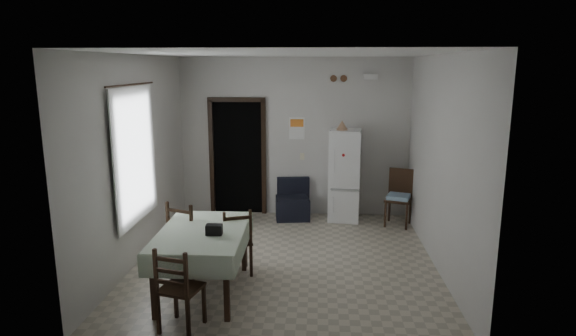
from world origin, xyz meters
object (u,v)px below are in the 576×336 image
Objects in this scene: corner_chair at (399,198)px; dining_chair_near_head at (181,287)px; dining_table at (203,262)px; dining_chair_far_right at (236,241)px; dining_chair_far_left at (189,236)px; navy_seat at (293,199)px; fridge at (345,175)px.

corner_chair is 1.04× the size of dining_chair_near_head.
corner_chair is at bearing 43.48° from dining_table.
corner_chair reaches higher than dining_chair_far_right.
dining_table is at bearing -78.46° from dining_chair_near_head.
corner_chair is 3.90m from dining_table.
dining_chair_near_head reaches higher than dining_chair_far_right.
dining_chair_far_left is 1.07× the size of dining_chair_near_head.
navy_seat is at bearing -125.16° from dining_chair_far_right.
fridge is 1.04m from navy_seat.
navy_seat is 2.50m from dining_chair_far_right.
corner_chair is at bearing -15.61° from navy_seat.
navy_seat is 0.77× the size of dining_chair_near_head.
dining_table is at bearing -116.58° from corner_chair.
dining_chair_far_right reaches higher than dining_table.
fridge is 2.90m from dining_chair_far_right.
corner_chair is 3.28m from dining_chair_far_right.
dining_table is 0.85m from dining_chair_near_head.
dining_chair_far_right is (0.30, 0.58, 0.06)m from dining_table.
dining_chair_far_right is (0.63, 0.00, -0.05)m from dining_chair_far_left.
dining_chair_near_head is (-1.89, -3.84, -0.35)m from fridge.
fridge is at bearing -111.45° from dining_chair_far_left.
dining_chair_near_head is at bearing -111.38° from navy_seat.
corner_chair is 0.97× the size of dining_chair_far_left.
dining_chair_far_left is at bearing 118.73° from dining_table.
dining_chair_far_right is at bearing -115.77° from fridge.
dining_table is 0.66m from dining_chair_far_right.
corner_chair is at bearing -9.23° from fridge.
dining_table is 1.67× the size of dining_chair_far_right.
dining_chair_far_left is 0.63m from dining_chair_far_right.
dining_chair_near_head reaches higher than dining_table.
fridge is 1.62× the size of dining_chair_far_left.
dining_chair_near_head is at bearing 56.17° from dining_chair_far_right.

